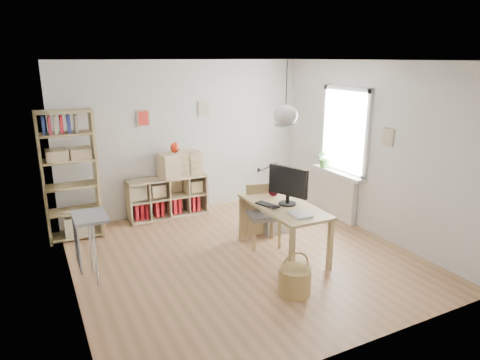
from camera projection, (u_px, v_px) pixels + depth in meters
name	position (u px, v px, depth m)	size (l,w,h in m)	color
ground	(243.00, 257.00, 6.09)	(4.50, 4.50, 0.00)	#AE7E57
room_shell	(286.00, 115.00, 5.64)	(4.50, 4.50, 4.50)	white
window_unit	(345.00, 131.00, 7.14)	(0.07, 1.16, 1.46)	white
radiator	(339.00, 197.00, 7.44)	(0.10, 0.80, 0.80)	white
windowsill	(338.00, 173.00, 7.30)	(0.22, 1.20, 0.06)	white
desk	(283.00, 211.00, 6.02)	(0.70, 1.50, 0.75)	tan
cube_shelf	(166.00, 200.00, 7.59)	(1.40, 0.38, 0.72)	#CEB187
tall_bookshelf	(69.00, 171.00, 6.45)	(0.80, 0.38, 2.00)	tan
side_table	(85.00, 230.00, 5.32)	(0.40, 0.55, 0.85)	gray
chair	(263.00, 211.00, 6.41)	(0.54, 0.54, 0.91)	gray
wicker_basket	(295.00, 280.00, 5.11)	(0.39, 0.39, 0.54)	#AD8B4E
storage_chest	(274.00, 219.00, 7.01)	(0.53, 0.59, 0.55)	silver
monitor	(288.00, 184.00, 5.91)	(0.29, 0.59, 0.54)	black
keyboard	(267.00, 205.00, 5.95)	(0.13, 0.36, 0.02)	black
task_lamp	(266.00, 174.00, 6.48)	(0.38, 0.14, 0.40)	black
yarn_ball	(274.00, 191.00, 6.34)	(0.15, 0.15, 0.15)	#440915
paper_tray	(300.00, 215.00, 5.57)	(0.23, 0.29, 0.03)	white
drawer_chest	(180.00, 164.00, 7.49)	(0.74, 0.34, 0.42)	#CEB187
red_vase	(175.00, 148.00, 7.37)	(0.15, 0.15, 0.18)	maroon
potted_plant	(325.00, 158.00, 7.54)	(0.31, 0.27, 0.34)	#366F29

